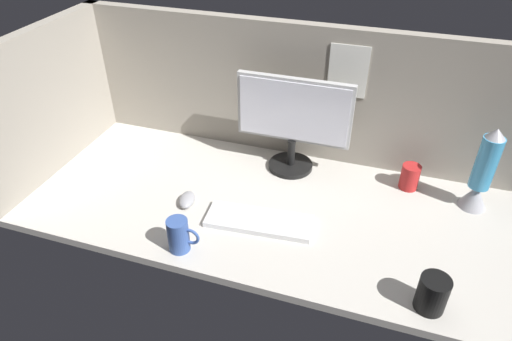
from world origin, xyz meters
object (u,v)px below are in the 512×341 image
mug_ceramic_blue (179,235)px  mug_black_travel (432,294)px  mug_red_plastic (410,177)px  lava_lamp (482,176)px  keyboard (259,221)px  mouse (187,200)px  monitor (293,120)px

mug_ceramic_blue → mug_black_travel: size_ratio=1.06×
mug_red_plastic → lava_lamp: size_ratio=0.31×
keyboard → lava_lamp: (71.28, 33.48, 12.68)cm
mouse → mug_red_plastic: mug_red_plastic is taller
mug_red_plastic → mug_ceramic_blue: bearing=-140.1°
monitor → mug_black_travel: 80.58cm
monitor → keyboard: size_ratio=1.21×
monitor → keyboard: monitor is taller
mug_red_plastic → mug_ceramic_blue: mug_ceramic_blue is taller
mug_red_plastic → keyboard: bearing=-142.0°
mug_red_plastic → lava_lamp: bearing=-10.7°
keyboard → mug_black_travel: bearing=-23.2°
mug_ceramic_blue → lava_lamp: size_ratio=0.37×
monitor → mug_red_plastic: 49.60cm
mug_red_plastic → lava_lamp: (22.90, -4.32, 8.69)cm
keyboard → mouse: (-28.60, 2.24, 0.70)cm
mouse → monitor: bearing=36.0°
mouse → mug_red_plastic: 84.86cm
monitor → mug_black_travel: bearing=-45.7°
mouse → mug_ceramic_blue: bearing=-83.3°
monitor → mug_ceramic_blue: 63.63cm
mouse → lava_lamp: 105.34cm
lava_lamp → keyboard: bearing=-154.8°
mug_red_plastic → mug_black_travel: (8.50, -56.66, 0.65)cm
mouse → lava_lamp: lava_lamp is taller
monitor → lava_lamp: (69.56, -4.13, -8.14)cm
monitor → mug_ceramic_blue: bearing=-111.2°
monitor → keyboard: (-1.72, -37.61, -20.81)cm
monitor → mouse: monitor is taller
mug_black_travel → mug_ceramic_blue: bearing=-179.3°
mouse → mug_red_plastic: bearing=11.4°
keyboard → monitor: bearing=82.5°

